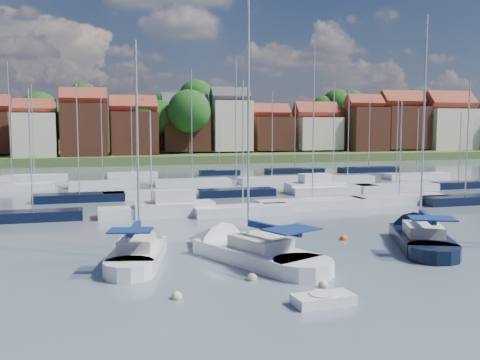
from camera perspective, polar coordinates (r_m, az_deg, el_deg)
name	(u,v)px	position (r m, az deg, el deg)	size (l,w,h in m)	color
ground	(192,189)	(68.27, -5.18, -0.92)	(260.00, 260.00, 0.00)	#4C5A68
sailboat_left	(141,251)	(33.09, -10.51, -7.49)	(5.02, 10.51, 13.88)	silver
sailboat_centre	(237,250)	(32.90, -0.35, -7.49)	(8.04, 12.78, 16.94)	silver
sailboat_navy	(417,236)	(38.93, 18.36, -5.71)	(7.59, 12.09, 16.37)	black
tender	(323,300)	(24.55, 8.86, -12.49)	(2.81, 1.46, 0.59)	silver
buoy_b	(177,299)	(25.27, -6.77, -12.47)	(0.49, 0.49, 0.49)	beige
buoy_c	(252,280)	(27.98, 1.30, -10.61)	(0.53, 0.53, 0.53)	beige
buoy_d	(323,287)	(27.10, 8.88, -11.23)	(0.50, 0.50, 0.50)	beige
buoy_e	(344,240)	(38.12, 10.99, -6.30)	(0.50, 0.50, 0.50)	#D85914
marina_field	(215,189)	(63.89, -2.70, -0.97)	(79.62, 41.41, 15.93)	silver
far_shore_town	(141,138)	(160.05, -10.54, 4.45)	(212.46, 90.00, 22.27)	#49582C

